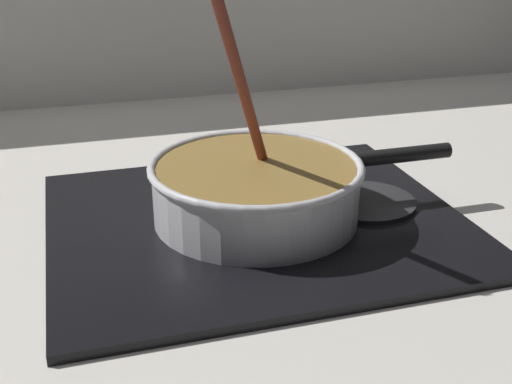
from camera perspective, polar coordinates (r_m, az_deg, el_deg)
ground at (r=0.83m, az=-6.75°, el=-7.70°), size 2.40×1.60×0.04m
hob_plate at (r=0.92m, az=0.00°, el=-2.54°), size 0.56×0.48×0.01m
burner_ring at (r=0.91m, az=0.00°, el=-1.98°), size 0.16×0.16×0.01m
spare_burner at (r=0.97m, az=9.48°, el=-0.81°), size 0.14×0.14×0.01m
cooking_pan at (r=0.90m, az=0.07°, el=0.33°), size 0.44×0.29×0.32m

